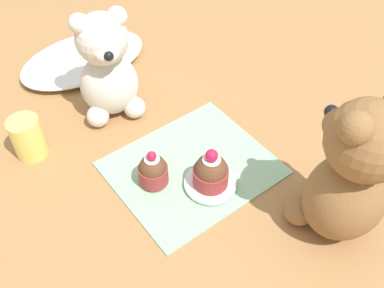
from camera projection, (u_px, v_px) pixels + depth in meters
ground_plane at (192, 169)px, 0.70m from camera, size 4.00×4.00×0.00m
knitted_placemat at (192, 167)px, 0.70m from camera, size 0.24×0.20×0.01m
tulle_cloth at (83, 58)px, 0.88m from camera, size 0.25×0.16×0.03m
teddy_bear_cream at (107, 69)px, 0.73m from camera, size 0.12×0.11×0.19m
teddy_bear_tan at (352, 174)px, 0.56m from camera, size 0.12×0.12×0.23m
cupcake_near_cream_bear at (153, 170)px, 0.66m from camera, size 0.04×0.04×0.06m
saucer_plate at (212, 182)px, 0.67m from camera, size 0.08×0.08×0.01m
cupcake_near_tan_bear at (213, 171)px, 0.65m from camera, size 0.05×0.05×0.07m
juice_glass at (28, 138)px, 0.70m from camera, size 0.05×0.05×0.07m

